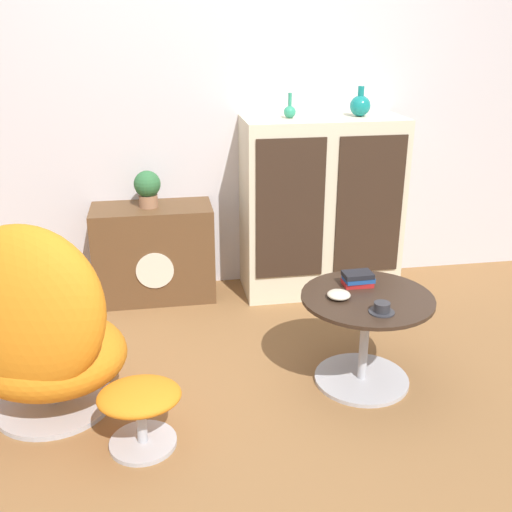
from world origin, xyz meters
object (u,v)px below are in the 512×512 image
at_px(egg_chair, 37,334).
at_px(bowl, 339,295).
at_px(potted_plant, 147,187).
at_px(tv_console, 154,253).
at_px(coffee_table, 365,330).
at_px(vase_leftmost, 290,111).
at_px(teacup, 382,309).
at_px(vase_inner_left, 360,105).
at_px(book_stack, 358,279).
at_px(ottoman, 140,404).
at_px(sideboard, 320,207).

height_order(egg_chair, bowl, egg_chair).
height_order(potted_plant, bowl, potted_plant).
relative_size(tv_console, coffee_table, 1.18).
relative_size(vase_leftmost, teacup, 1.28).
xyz_separation_m(tv_console, coffee_table, (1.00, -1.17, -0.02)).
height_order(vase_inner_left, teacup, vase_inner_left).
relative_size(egg_chair, book_stack, 6.30).
xyz_separation_m(ottoman, vase_inner_left, (1.38, 1.45, 0.99)).
height_order(sideboard, egg_chair, sideboard).
relative_size(teacup, book_stack, 0.77).
relative_size(coffee_table, bowl, 5.72).
bearing_deg(egg_chair, ottoman, -34.11).
bearing_deg(ottoman, potted_plant, 87.49).
bearing_deg(bowl, coffee_table, -0.17).
bearing_deg(potted_plant, tv_console, -2.48).
height_order(coffee_table, book_stack, book_stack).
bearing_deg(teacup, ottoman, -172.70).
distance_m(tv_console, bowl, 1.46).
bearing_deg(sideboard, egg_chair, -143.92).
bearing_deg(book_stack, vase_inner_left, 72.97).
height_order(vase_leftmost, bowl, vase_leftmost).
bearing_deg(coffee_table, teacup, -88.78).
distance_m(coffee_table, potted_plant, 1.61).
xyz_separation_m(ottoman, vase_leftmost, (0.94, 1.45, 0.97)).
height_order(vase_inner_left, book_stack, vase_inner_left).
height_order(tv_console, teacup, tv_console).
relative_size(coffee_table, teacup, 5.42).
height_order(ottoman, vase_inner_left, vase_inner_left).
bearing_deg(vase_leftmost, ottoman, -122.91).
bearing_deg(potted_plant, vase_leftmost, -2.33).
distance_m(egg_chair, vase_leftmost, 1.95).
bearing_deg(potted_plant, teacup, -53.00).
distance_m(tv_console, book_stack, 1.45).
relative_size(ottoman, coffee_table, 0.55).
bearing_deg(book_stack, potted_plant, 133.78).
bearing_deg(coffee_table, bowl, 179.83).
xyz_separation_m(tv_console, bowl, (0.86, -1.17, 0.18)).
height_order(coffee_table, vase_inner_left, vase_inner_left).
height_order(egg_chair, book_stack, egg_chair).
xyz_separation_m(potted_plant, bowl, (0.87, -1.17, -0.25)).
bearing_deg(bowl, ottoman, -161.52).
height_order(sideboard, coffee_table, sideboard).
bearing_deg(potted_plant, sideboard, -2.08).
relative_size(sideboard, vase_inner_left, 6.31).
height_order(ottoman, coffee_table, coffee_table).
bearing_deg(teacup, vase_leftmost, 96.18).
xyz_separation_m(coffee_table, vase_leftmost, (-0.14, 1.14, 0.89)).
distance_m(ottoman, teacup, 1.12).
xyz_separation_m(tv_console, book_stack, (0.99, -1.05, 0.20)).
bearing_deg(coffee_table, vase_leftmost, 96.93).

